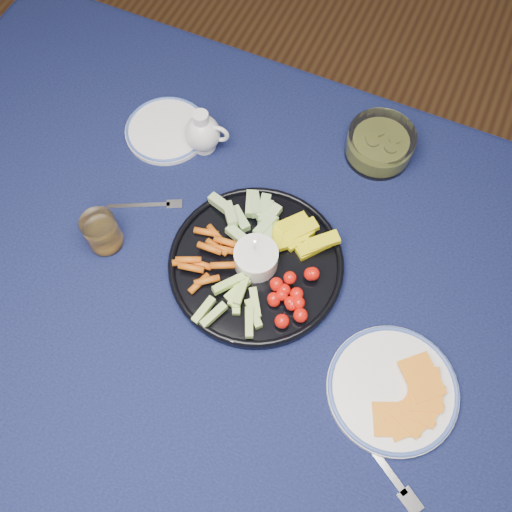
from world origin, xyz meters
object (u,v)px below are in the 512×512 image
at_px(dining_table, 253,312).
at_px(crudite_platter, 255,261).
at_px(cheese_plate, 393,389).
at_px(creamer_pitcher, 203,133).
at_px(side_plate_extra, 167,130).
at_px(juice_tumbler, 102,233).
at_px(pickle_bowl, 380,145).

relative_size(dining_table, crudite_platter, 5.19).
xyz_separation_m(dining_table, cheese_plate, (0.28, -0.06, 0.10)).
height_order(creamer_pitcher, cheese_plate, creamer_pitcher).
xyz_separation_m(cheese_plate, side_plate_extra, (-0.60, 0.32, -0.00)).
bearing_deg(juice_tumbler, crudite_platter, 14.47).
relative_size(dining_table, creamer_pitcher, 16.96).
xyz_separation_m(dining_table, creamer_pitcher, (-0.23, 0.26, 0.13)).
bearing_deg(dining_table, crudite_platter, 110.44).
distance_m(creamer_pitcher, side_plate_extra, 0.09).
bearing_deg(dining_table, cheese_plate, -12.13).
distance_m(crudite_platter, cheese_plate, 0.32).
distance_m(crudite_platter, juice_tumbler, 0.29).
bearing_deg(juice_tumbler, pickle_bowl, 45.42).
distance_m(dining_table, pickle_bowl, 0.42).
xyz_separation_m(crudite_platter, side_plate_extra, (-0.30, 0.20, -0.01)).
height_order(crudite_platter, creamer_pitcher, crudite_platter).
relative_size(crudite_platter, cheese_plate, 1.46).
bearing_deg(dining_table, juice_tumbler, -176.91).
bearing_deg(side_plate_extra, creamer_pitcher, 0.53).
height_order(pickle_bowl, juice_tumbler, juice_tumbler).
distance_m(pickle_bowl, juice_tumbler, 0.57).
xyz_separation_m(dining_table, crudite_platter, (-0.02, 0.06, 0.11)).
relative_size(pickle_bowl, juice_tumbler, 1.75).
xyz_separation_m(crudite_platter, cheese_plate, (0.30, -0.12, -0.01)).
bearing_deg(side_plate_extra, juice_tumbler, -86.02).
bearing_deg(juice_tumbler, cheese_plate, -4.41).
height_order(creamer_pitcher, pickle_bowl, creamer_pitcher).
xyz_separation_m(dining_table, side_plate_extra, (-0.32, 0.26, 0.09)).
distance_m(cheese_plate, side_plate_extra, 0.68).
bearing_deg(creamer_pitcher, side_plate_extra, -179.47).
distance_m(cheese_plate, juice_tumbler, 0.58).
relative_size(creamer_pitcher, juice_tumbler, 1.28).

